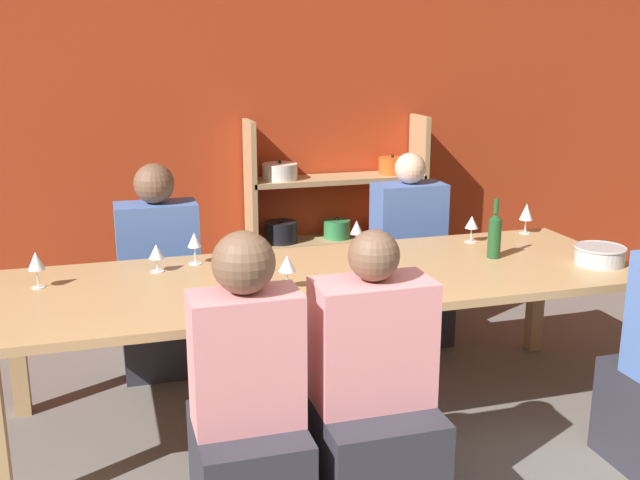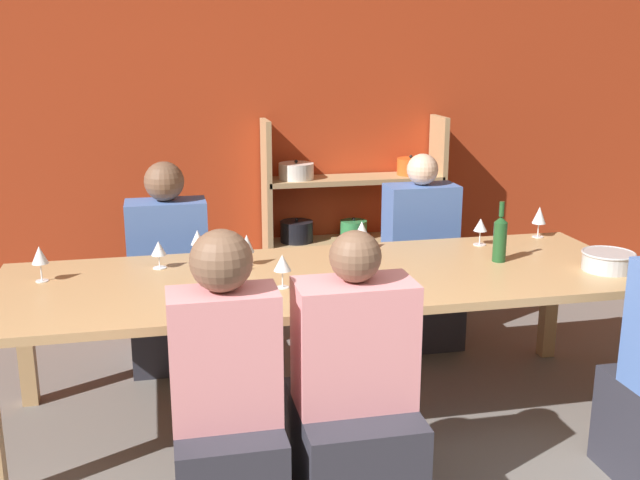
{
  "view_description": "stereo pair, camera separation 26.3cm",
  "coord_description": "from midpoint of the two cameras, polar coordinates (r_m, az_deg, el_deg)",
  "views": [
    {
      "loc": [
        -0.86,
        -1.35,
        1.84
      ],
      "look_at": [
        0.16,
        2.09,
        0.9
      ],
      "focal_mm": 42.0,
      "sensor_mm": 36.0,
      "label": 1
    },
    {
      "loc": [
        -0.6,
        -1.41,
        1.84
      ],
      "look_at": [
        0.16,
        2.09,
        0.9
      ],
      "focal_mm": 42.0,
      "sensor_mm": 36.0,
      "label": 2
    }
  ],
  "objects": [
    {
      "name": "dining_table",
      "position": [
        3.67,
        2.39,
        -3.65
      ],
      "size": [
        3.14,
        1.07,
        0.75
      ],
      "color": "tan",
      "rests_on": "ground_plane"
    },
    {
      "name": "wine_glass_red_a",
      "position": [
        3.87,
        -7.41,
        0.08
      ],
      "size": [
        0.07,
        0.07,
        0.17
      ],
      "color": "white",
      "rests_on": "dining_table"
    },
    {
      "name": "wine_glass_empty_c",
      "position": [
        4.08,
        5.05,
        0.84
      ],
      "size": [
        0.07,
        0.07,
        0.16
      ],
      "color": "white",
      "rests_on": "dining_table"
    },
    {
      "name": "shelf_unit",
      "position": [
        5.38,
        3.98,
        0.95
      ],
      "size": [
        1.29,
        0.3,
        1.35
      ],
      "color": "tan",
      "rests_on": "ground_plane"
    },
    {
      "name": "wine_glass_empty_b",
      "position": [
        3.43,
        -0.7,
        -1.82
      ],
      "size": [
        0.08,
        0.08,
        0.16
      ],
      "color": "white",
      "rests_on": "dining_table"
    },
    {
      "name": "person_near_b",
      "position": [
        2.87,
        -4.41,
        -14.32
      ],
      "size": [
        0.4,
        0.49,
        1.22
      ],
      "color": "#2D2D38",
      "rests_on": "ground_plane"
    },
    {
      "name": "wine_glass_red_b",
      "position": [
        3.79,
        -10.27,
        -0.72
      ],
      "size": [
        0.08,
        0.08,
        0.14
      ],
      "color": "white",
      "rests_on": "dining_table"
    },
    {
      "name": "person_far_a",
      "position": [
        4.5,
        -9.73,
        -3.79
      ],
      "size": [
        0.46,
        0.57,
        1.2
      ],
      "rotation": [
        0.0,
        0.0,
        3.14
      ],
      "color": "#2D2D38",
      "rests_on": "ground_plane"
    },
    {
      "name": "mixing_bowl",
      "position": [
        4.03,
        22.86,
        -1.45
      ],
      "size": [
        0.26,
        0.26,
        0.09
      ],
      "color": "#B7BABC",
      "rests_on": "dining_table"
    },
    {
      "name": "wall_back_red",
      "position": [
        5.29,
        -4.36,
        9.31
      ],
      "size": [
        8.8,
        0.06,
        2.7
      ],
      "color": "#B23819",
      "rests_on": "ground_plane"
    },
    {
      "name": "person_near_c",
      "position": [
        3.0,
        5.13,
        -13.52
      ],
      "size": [
        0.45,
        0.56,
        1.19
      ],
      "color": "#2D2D38",
      "rests_on": "ground_plane"
    },
    {
      "name": "wine_glass_red_d",
      "position": [
        3.63,
        -5.27,
        -1.04
      ],
      "size": [
        0.07,
        0.07,
        0.16
      ],
      "color": "white",
      "rests_on": "dining_table"
    },
    {
      "name": "wine_glass_white_a",
      "position": [
        3.78,
        -3.63,
        -0.36
      ],
      "size": [
        0.08,
        0.08,
        0.16
      ],
      "color": "white",
      "rests_on": "dining_table"
    },
    {
      "name": "wine_bottle_green",
      "position": [
        3.98,
        15.41,
        0.15
      ],
      "size": [
        0.07,
        0.07,
        0.32
      ],
      "color": "#1E4C23",
      "rests_on": "dining_table"
    },
    {
      "name": "wine_glass_empty_a",
      "position": [
        4.29,
        13.86,
        1.04
      ],
      "size": [
        0.07,
        0.07,
        0.15
      ],
      "color": "white",
      "rests_on": "dining_table"
    },
    {
      "name": "wine_glass_white_b",
      "position": [
        4.55,
        17.97,
        1.73
      ],
      "size": [
        0.08,
        0.08,
        0.18
      ],
      "color": "white",
      "rests_on": "dining_table"
    },
    {
      "name": "person_far_b",
      "position": [
        4.8,
        9.1,
        -2.6
      ],
      "size": [
        0.44,
        0.55,
        1.2
      ],
      "rotation": [
        0.0,
        0.0,
        3.14
      ],
      "color": "#2D2D38",
      "rests_on": "ground_plane"
    },
    {
      "name": "wine_glass_red_c",
      "position": [
        3.71,
        -18.71,
        -1.19
      ],
      "size": [
        0.08,
        0.08,
        0.17
      ],
      "color": "white",
      "rests_on": "dining_table"
    }
  ]
}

